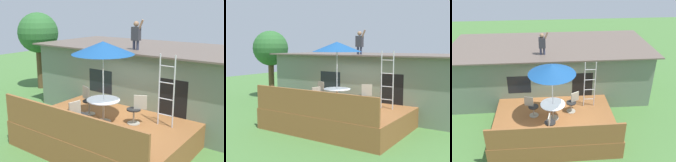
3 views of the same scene
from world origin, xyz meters
The scene contains 12 objects.
ground_plane centered at (0.00, 0.00, 0.00)m, with size 40.00×40.00×0.00m, color #477538.
house centered at (0.00, 3.60, 1.40)m, with size 10.50×4.50×2.80m.
deck centered at (0.00, 0.00, 0.40)m, with size 5.20×3.85×0.80m, color brown.
deck_railing centered at (0.00, -1.87, 1.25)m, with size 5.10×0.08×0.90m, color brown.
patio_table centered at (-0.06, -0.16, 1.39)m, with size 1.04×1.04×0.74m.
patio_umbrella centered at (-0.06, -0.16, 3.15)m, with size 1.90×1.90×2.54m.
step_ladder centered at (1.64, 0.71, 1.90)m, with size 0.52×0.04×2.20m.
person_figure centered at (-0.41, 2.26, 3.41)m, with size 0.47×0.20×1.11m.
patio_chair_left centered at (-0.96, 0.14, 1.26)m, with size 0.61×0.44×0.92m.
patio_chair_right centered at (0.83, 0.33, 1.26)m, with size 0.58×0.44×0.92m.
patio_chair_near centered at (-0.22, -1.12, 1.26)m, with size 0.44×0.62×0.92m.
backyard_tree centered at (-7.24, 3.34, 2.99)m, with size 2.14×2.14×4.12m.
Camera 1 is at (5.30, -6.94, 4.26)m, focal length 46.79 mm.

